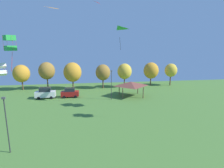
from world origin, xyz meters
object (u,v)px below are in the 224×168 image
object	(u,v)px
kite_flying_3	(10,43)
light_post_1	(111,83)
treeline_tree_0	(21,74)
treeline_tree_3	(103,72)
treeline_tree_5	(151,71)
park_pavilion	(131,84)
kite_flying_2	(118,31)
treeline_tree_4	(125,71)
treeline_tree_2	(73,72)
treeline_tree_6	(171,70)
kite_flying_8	(56,14)
kite_flying_5	(93,4)
parked_car_second_from_left	(70,93)
light_post_0	(6,122)
kite_flying_4	(2,69)
treeline_tree_1	(47,71)
parked_car_leftmost	(45,93)

from	to	relation	value
kite_flying_3	light_post_1	distance (m)	20.87
kite_flying_3	treeline_tree_0	world-z (taller)	kite_flying_3
treeline_tree_0	treeline_tree_3	distance (m)	22.62
treeline_tree_5	park_pavilion	bearing A→B (deg)	-129.28
kite_flying_2	treeline_tree_4	bearing A→B (deg)	72.82
treeline_tree_2	kite_flying_3	bearing A→B (deg)	-117.12
treeline_tree_6	kite_flying_8	bearing A→B (deg)	-144.11
kite_flying_5	treeline_tree_5	xyz separation A→B (m)	(18.64, 24.66, -12.94)
parked_car_second_from_left	park_pavilion	world-z (taller)	park_pavilion
kite_flying_8	treeline_tree_0	size ratio (longest dim) A/B	0.34
treeline_tree_0	light_post_1	bearing A→B (deg)	-29.16
kite_flying_8	treeline_tree_2	bearing A→B (deg)	89.13
light_post_0	kite_flying_4	bearing A→B (deg)	113.20
kite_flying_4	kite_flying_8	size ratio (longest dim) A/B	0.97
kite_flying_5	treeline_tree_0	bearing A→B (deg)	128.38
light_post_1	treeline_tree_4	bearing A→B (deg)	65.14
treeline_tree_0	treeline_tree_4	world-z (taller)	treeline_tree_4
kite_flying_2	treeline_tree_1	world-z (taller)	kite_flying_2
kite_flying_2	treeline_tree_1	size ratio (longest dim) A/B	0.53
parked_car_second_from_left	treeline_tree_5	world-z (taller)	treeline_tree_5
light_post_0	treeline_tree_1	size ratio (longest dim) A/B	0.83
parked_car_leftmost	treeline_tree_6	world-z (taller)	treeline_tree_6
park_pavilion	light_post_1	world-z (taller)	light_post_1
kite_flying_2	treeline_tree_5	world-z (taller)	kite_flying_2
treeline_tree_0	park_pavilion	bearing A→B (deg)	-20.83
light_post_0	treeline_tree_0	xyz separation A→B (m)	(-9.25, 32.01, 1.01)
park_pavilion	treeline_tree_0	world-z (taller)	treeline_tree_0
treeline_tree_6	treeline_tree_5	bearing A→B (deg)	174.43
kite_flying_2	treeline_tree_4	world-z (taller)	kite_flying_2
kite_flying_5	treeline_tree_5	size ratio (longest dim) A/B	0.23
treeline_tree_5	treeline_tree_6	bearing A→B (deg)	-5.57
kite_flying_8	light_post_1	xyz separation A→B (m)	(9.72, 8.99, -12.87)
kite_flying_3	treeline_tree_3	distance (m)	25.61
treeline_tree_4	light_post_1	bearing A→B (deg)	-114.86
light_post_1	treeline_tree_4	xyz separation A→B (m)	(5.68, 12.27, 1.05)
kite_flying_3	light_post_1	world-z (taller)	kite_flying_3
kite_flying_2	kite_flying_4	distance (m)	21.98
light_post_0	parked_car_second_from_left	bearing A→B (deg)	78.25
park_pavilion	light_post_1	bearing A→B (deg)	-156.49
kite_flying_2	parked_car_second_from_left	world-z (taller)	kite_flying_2
light_post_1	kite_flying_2	bearing A→B (deg)	-80.68
treeline_tree_0	treeline_tree_4	xyz separation A→B (m)	(29.06, -0.77, 0.17)
light_post_1	treeline_tree_6	distance (m)	24.38
park_pavilion	treeline_tree_6	bearing A→B (deg)	34.69
treeline_tree_1	treeline_tree_3	distance (m)	15.97
kite_flying_8	treeline_tree_5	size ratio (longest dim) A/B	0.33
kite_flying_2	treeline_tree_5	distance (m)	24.44
kite_flying_4	treeline_tree_6	xyz separation A→B (m)	(40.81, 17.78, -3.04)
kite_flying_8	treeline_tree_5	world-z (taller)	kite_flying_8
parked_car_second_from_left	treeline_tree_3	bearing A→B (deg)	44.89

